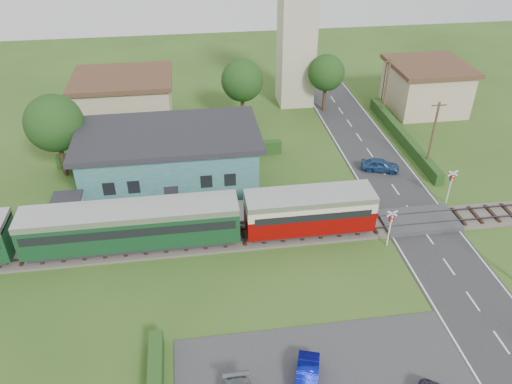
{
  "coord_description": "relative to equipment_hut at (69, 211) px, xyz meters",
  "views": [
    {
      "loc": [
        -7.93,
        -28.71,
        24.68
      ],
      "look_at": [
        -3.22,
        4.0,
        2.96
      ],
      "focal_mm": 35.0,
      "sensor_mm": 36.0,
      "label": 1
    }
  ],
  "objects": [
    {
      "name": "ground",
      "position": [
        18.0,
        -5.2,
        -1.75
      ],
      "size": [
        120.0,
        120.0,
        0.0
      ],
      "primitive_type": "plane",
      "color": "#2D4C19"
    },
    {
      "name": "railway_track",
      "position": [
        18.0,
        -3.2,
        -1.64
      ],
      "size": [
        76.0,
        3.2,
        0.49
      ],
      "color": "#4C443D",
      "rests_on": "ground"
    },
    {
      "name": "road",
      "position": [
        28.0,
        -5.2,
        -1.72
      ],
      "size": [
        6.0,
        70.0,
        0.05
      ],
      "primitive_type": "cube",
      "color": "#28282B",
      "rests_on": "ground"
    },
    {
      "name": "crossing_deck",
      "position": [
        28.0,
        -3.2,
        -1.52
      ],
      "size": [
        6.2,
        3.4,
        0.45
      ],
      "primitive_type": "cube",
      "color": "#333335",
      "rests_on": "ground"
    },
    {
      "name": "platform",
      "position": [
        8.0,
        0.0,
        -1.52
      ],
      "size": [
        30.0,
        3.0,
        0.45
      ],
      "primitive_type": "cube",
      "color": "gray",
      "rests_on": "ground"
    },
    {
      "name": "equipment_hut",
      "position": [
        0.0,
        0.0,
        0.0
      ],
      "size": [
        2.3,
        2.3,
        2.55
      ],
      "color": "#BEB196",
      "rests_on": "platform"
    },
    {
      "name": "station_building",
      "position": [
        8.0,
        5.79,
        0.95
      ],
      "size": [
        16.0,
        9.0,
        5.3
      ],
      "color": "#2F6265",
      "rests_on": "ground"
    },
    {
      "name": "train",
      "position": [
        1.92,
        -3.2,
        0.43
      ],
      "size": [
        43.2,
        2.9,
        3.4
      ],
      "color": "#232328",
      "rests_on": "ground"
    },
    {
      "name": "church_tower",
      "position": [
        23.0,
        22.8,
        8.48
      ],
      "size": [
        6.0,
        6.0,
        17.6
      ],
      "color": "#BEB196",
      "rests_on": "ground"
    },
    {
      "name": "house_west",
      "position": [
        3.0,
        19.8,
        1.04
      ],
      "size": [
        10.8,
        8.8,
        5.5
      ],
      "color": "tan",
      "rests_on": "ground"
    },
    {
      "name": "house_east",
      "position": [
        38.0,
        18.8,
        1.05
      ],
      "size": [
        8.8,
        8.8,
        5.5
      ],
      "color": "tan",
      "rests_on": "ground"
    },
    {
      "name": "hedge_roadside",
      "position": [
        32.2,
        10.8,
        -1.15
      ],
      "size": [
        0.8,
        18.0,
        1.2
      ],
      "primitive_type": "cube",
      "color": "#193814",
      "rests_on": "ground"
    },
    {
      "name": "hedge_station",
      "position": [
        8.0,
        10.3,
        -1.1
      ],
      "size": [
        22.0,
        0.8,
        1.3
      ],
      "primitive_type": "cube",
      "color": "#193814",
      "rests_on": "ground"
    },
    {
      "name": "tree_a",
      "position": [
        -2.0,
        8.8,
        3.63
      ],
      "size": [
        5.2,
        5.2,
        8.0
      ],
      "color": "#332316",
      "rests_on": "ground"
    },
    {
      "name": "tree_b",
      "position": [
        16.0,
        17.8,
        3.27
      ],
      "size": [
        4.6,
        4.6,
        7.34
      ],
      "color": "#332316",
      "rests_on": "ground"
    },
    {
      "name": "tree_c",
      "position": [
        26.0,
        19.8,
        2.91
      ],
      "size": [
        4.2,
        4.2,
        6.78
      ],
      "color": "#332316",
      "rests_on": "ground"
    },
    {
      "name": "utility_pole_c",
      "position": [
        32.2,
        4.8,
        1.88
      ],
      "size": [
        1.4,
        0.22,
        7.0
      ],
      "color": "#473321",
      "rests_on": "ground"
    },
    {
      "name": "utility_pole_d",
      "position": [
        32.2,
        16.8,
        1.88
      ],
      "size": [
        1.4,
        0.22,
        7.0
      ],
      "color": "#473321",
      "rests_on": "ground"
    },
    {
      "name": "crossing_signal_near",
      "position": [
        24.4,
        -5.61,
        0.39
      ],
      "size": [
        0.84,
        0.28,
        3.28
      ],
      "color": "silver",
      "rests_on": "ground"
    },
    {
      "name": "crossing_signal_far",
      "position": [
        31.6,
        -0.81,
        0.39
      ],
      "size": [
        0.84,
        0.28,
        3.28
      ],
      "color": "silver",
      "rests_on": "ground"
    },
    {
      "name": "streetlamp_west",
      "position": [
        -4.0,
        14.8,
        1.29
      ],
      "size": [
        0.3,
        0.3,
        5.15
      ],
      "color": "#3F3F47",
      "rests_on": "ground"
    },
    {
      "name": "streetlamp_east",
      "position": [
        34.0,
        21.8,
        1.29
      ],
      "size": [
        0.3,
        0.3,
        5.15
      ],
      "color": "#3F3F47",
      "rests_on": "ground"
    },
    {
      "name": "car_on_road",
      "position": [
        27.73,
        5.23,
        -1.09
      ],
      "size": [
        3.84,
        2.54,
        1.21
      ],
      "primitive_type": "imported",
      "rotation": [
        0.0,
        0.0,
        1.23
      ],
      "color": "navy",
      "rests_on": "road"
    },
    {
      "name": "car_park_blue",
      "position": [
        15.39,
        -16.98,
        -1.09
      ],
      "size": [
        2.22,
        3.73,
        1.16
      ],
      "primitive_type": "imported",
      "rotation": [
        0.0,
        0.0,
        -0.3
      ],
      "color": "#030D8B",
      "rests_on": "car_park"
    },
    {
      "name": "pedestrian_near",
      "position": [
        16.07,
        0.41,
        -0.35
      ],
      "size": [
        0.79,
        0.62,
        1.9
      ],
      "primitive_type": "imported",
      "rotation": [
        0.0,
        0.0,
        3.4
      ],
      "color": "gray",
      "rests_on": "platform"
    },
    {
      "name": "pedestrian_far",
      "position": [
        0.73,
        -0.08,
        -0.47
      ],
      "size": [
        0.84,
        0.96,
        1.65
      ],
      "primitive_type": "imported",
      "rotation": [
        0.0,
        0.0,
        1.27
      ],
      "color": "gray",
      "rests_on": "platform"
    }
  ]
}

